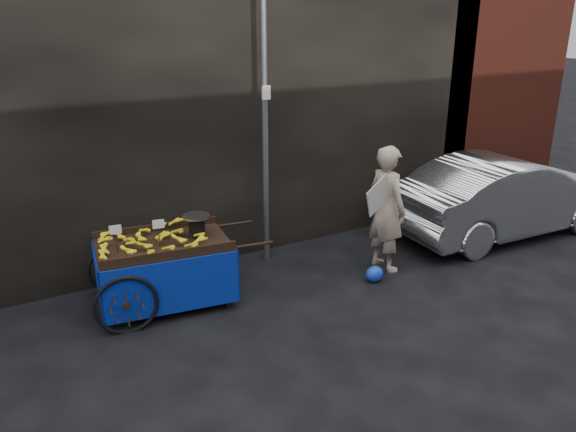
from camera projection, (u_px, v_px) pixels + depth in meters
ground at (295, 300)px, 7.02m from camera, size 80.00×80.00×0.00m
building_wall at (230, 75)px, 8.47m from camera, size 13.50×2.00×5.00m
street_pole at (265, 122)px, 7.53m from camera, size 0.12×0.10×4.00m
banana_cart at (159, 250)px, 6.70m from camera, size 2.25×1.27×1.16m
vendor at (387, 209)px, 7.62m from camera, size 0.84×0.66×1.75m
plastic_bag at (375, 274)px, 7.47m from camera, size 0.25×0.20×0.22m
parked_car at (506, 195)px, 8.97m from camera, size 3.95×1.58×1.28m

